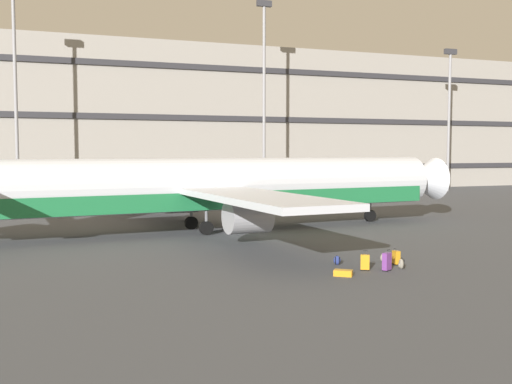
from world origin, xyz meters
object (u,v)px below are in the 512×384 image
Objects in this scene: suitcase_teal at (343,273)px; backpack_purple at (401,264)px; suitcase_small at (365,262)px; airliner at (211,187)px; backpack_navy at (337,260)px; suitcase_silver at (396,257)px; suitcase_scuffed at (387,261)px; backpack_laid_flat at (383,258)px.

backpack_purple is (3.25, 0.44, 0.10)m from suitcase_teal.
suitcase_small is 1.77m from backpack_purple.
airliner is 13.94m from backpack_navy.
suitcase_small reaches higher than backpack_purple.
airliner is 43.83× the size of suitcase_teal.
suitcase_scuffed is at bearing -138.01° from suitcase_silver.
suitcase_silver is at bearing -20.76° from backpack_navy.
airliner reaches higher than backpack_purple.
suitcase_teal is (1.51, -15.82, -2.88)m from airliner.
suitcase_silver is at bearing 21.05° from suitcase_teal.
suitcase_teal is 0.91× the size of suitcase_scuffed.
suitcase_teal is at bearing -172.27° from backpack_purple.
suitcase_teal is 2.42m from suitcase_scuffed.
suitcase_small is 1.76m from backpack_navy.
suitcase_teal is 4.04m from backpack_laid_flat.
airliner is at bearing 104.08° from suitcase_scuffed.
suitcase_small is 1.94× the size of backpack_navy.
backpack_purple reaches higher than backpack_navy.
suitcase_scuffed reaches higher than backpack_laid_flat.
airliner is 16.34m from backpack_purple.
backpack_laid_flat is at bearing 84.97° from backpack_purple.
suitcase_silver is 0.81× the size of suitcase_scuffed.
suitcase_small reaches higher than backpack_laid_flat.
suitcase_scuffed is 1.06× the size of suitcase_small.
backpack_laid_flat is (3.40, 2.18, 0.08)m from suitcase_teal.
suitcase_scuffed is 2.03× the size of backpack_laid_flat.
backpack_laid_flat is 0.91× the size of backpack_purple.
suitcase_scuffed reaches higher than suitcase_teal.
airliner is 39.85× the size of suitcase_scuffed.
airliner is 49.41× the size of suitcase_silver.
suitcase_silver is (5.12, -14.43, -2.65)m from airliner.
suitcase_scuffed is at bearing -170.01° from backpack_purple.
backpack_purple is at bearing -9.27° from suitcase_small.
backpack_navy is at bearing -79.57° from airliner.
backpack_navy is at bearing 139.50° from backpack_purple.
suitcase_small is at bearing -142.36° from backpack_laid_flat.
airliner is 16.15m from suitcase_teal.
suitcase_teal is 1.87× the size of backpack_navy.
backpack_navy reaches higher than suitcase_teal.
backpack_purple is (1.74, -0.28, -0.16)m from suitcase_small.
airliner reaches higher than suitcase_teal.
airliner reaches higher than suitcase_scuffed.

